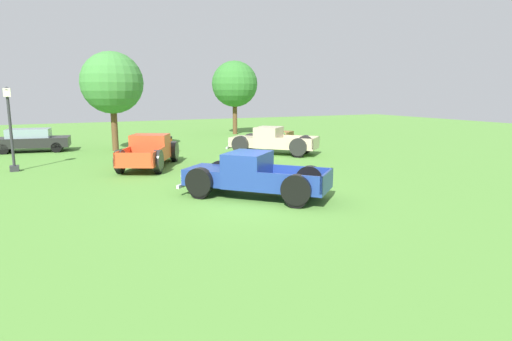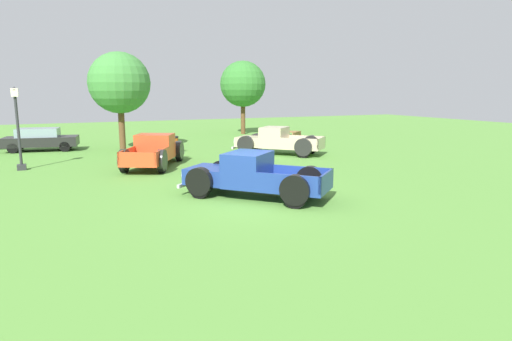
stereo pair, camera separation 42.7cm
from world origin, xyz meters
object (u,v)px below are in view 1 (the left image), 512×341
Objects in this scene: pickup_truck_behind_left at (151,151)px; pickup_truck_behind_right at (268,141)px; pickup_truck_foreground at (246,176)px; lamp_post_near at (10,127)px; oak_tree_east at (235,84)px; sedan_distant_a at (31,140)px; trash_can at (167,145)px; picnic_table at (279,135)px; oak_tree_center at (112,83)px.

pickup_truck_behind_right is (6.78, 1.23, 0.01)m from pickup_truck_behind_left.
pickup_truck_foreground is 1.00× the size of pickup_truck_behind_right.
pickup_truck_foreground is at bearing -78.95° from pickup_truck_behind_left.
oak_tree_east is (15.39, 11.27, 2.09)m from lamp_post_near.
sedan_distant_a is at bearing 113.08° from pickup_truck_foreground.
trash_can is (0.33, 11.30, -0.23)m from pickup_truck_foreground.
pickup_truck_behind_left is 9.41m from sedan_distant_a.
picnic_table is (15.78, 4.63, -1.42)m from lamp_post_near.
oak_tree_center is at bearing 145.75° from pickup_truck_behind_right.
oak_tree_center is (-0.67, 6.30, 3.20)m from pickup_truck_behind_left.
lamp_post_near is (-0.61, -6.65, 1.21)m from sedan_distant_a.
pickup_truck_foreground is at bearing -50.57° from lamp_post_near.
sedan_distant_a is at bearing 159.86° from oak_tree_center.
pickup_truck_behind_right reaches higher than sedan_distant_a.
oak_tree_east reaches higher than lamp_post_near.
trash_can is at bearing -30.49° from sedan_distant_a.
pickup_truck_behind_right is at bearing -29.42° from sedan_distant_a.
pickup_truck_behind_right is at bearing -0.19° from lamp_post_near.
pickup_truck_behind_left is at bearing -169.75° from pickup_truck_behind_right.
pickup_truck_foreground is 0.92× the size of pickup_truck_behind_left.
oak_tree_east reaches higher than picnic_table.
pickup_truck_behind_right is (5.33, 8.66, 0.01)m from pickup_truck_foreground.
sedan_distant_a is (-6.54, 15.35, -0.01)m from pickup_truck_foreground.
pickup_truck_behind_right reaches higher than pickup_truck_behind_left.
picnic_table is at bearing -86.62° from oak_tree_east.
sedan_distant_a is 7.98m from trash_can.
pickup_truck_foreground is 7.57m from pickup_truck_behind_left.
pickup_truck_behind_left is 6.89m from pickup_truck_behind_right.
pickup_truck_behind_left is 1.21× the size of sedan_distant_a.
picnic_table is 7.52m from oak_tree_east.
lamp_post_near is 0.64× the size of oak_tree_center.
sedan_distant_a is at bearing 122.73° from pickup_truck_behind_left.
pickup_truck_behind_left is at bearing -57.27° from sedan_distant_a.
pickup_truck_behind_right is 13.62m from sedan_distant_a.
oak_tree_center is at bearing -148.92° from oak_tree_east.
pickup_truck_foreground is at bearing -91.67° from trash_can.
oak_tree_center is (-2.45, 2.42, 3.44)m from trash_can.
oak_tree_east is at bearing 93.38° from picnic_table.
oak_tree_center reaches higher than trash_can.
pickup_truck_foreground reaches higher than picnic_table.
pickup_truck_behind_right is 0.83× the size of oak_tree_center.
pickup_truck_foreground is 4.96× the size of trash_can.
picnic_table is 8.55m from trash_can.
pickup_truck_behind_right is 12.54m from lamp_post_near.
sedan_distant_a is 6.79m from lamp_post_near.
pickup_truck_foreground is 11.31m from trash_can.
lamp_post_near is at bearing 179.81° from pickup_truck_behind_right.
oak_tree_center is at bearing 177.88° from picnic_table.
oak_tree_east reaches higher than pickup_truck_behind_left.
oak_tree_east is at bearing 17.37° from sedan_distant_a.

